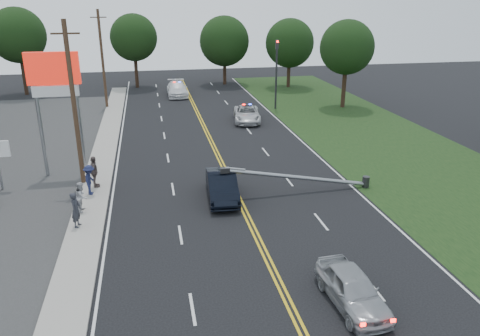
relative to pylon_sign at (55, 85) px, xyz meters
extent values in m
plane|color=black|center=(10.50, -14.00, -6.00)|extent=(120.00, 120.00, 0.00)
cube|color=#9B968C|center=(2.10, -4.00, -5.94)|extent=(1.80, 70.00, 0.12)
cube|color=black|center=(24.00, -4.00, -5.99)|extent=(12.00, 80.00, 0.01)
cube|color=gold|center=(10.50, -4.00, -5.99)|extent=(0.36, 80.00, 0.00)
cylinder|color=gray|center=(-1.20, 0.00, -2.50)|extent=(0.24, 0.24, 7.00)
cylinder|color=gray|center=(1.20, 0.00, -2.50)|extent=(0.24, 0.24, 7.00)
cube|color=red|center=(0.00, 0.00, 1.00)|extent=(3.20, 0.35, 2.00)
cube|color=white|center=(0.00, 0.00, -0.40)|extent=(2.80, 0.30, 0.70)
cylinder|color=#2D2D30|center=(18.80, 16.00, -2.50)|extent=(0.20, 0.20, 7.00)
cube|color=#2D2D30|center=(18.80, 16.00, 0.60)|extent=(0.28, 0.28, 0.90)
sphere|color=#FF0C07|center=(18.80, 15.84, 0.90)|extent=(0.22, 0.22, 0.22)
cylinder|color=#2D2D30|center=(18.60, -6.00, -5.65)|extent=(0.44, 0.44, 0.70)
cylinder|color=gray|center=(14.17, -6.00, -5.02)|extent=(8.90, 0.24, 1.80)
cube|color=#2D2D30|center=(9.74, -6.00, -4.23)|extent=(0.55, 0.32, 0.30)
cylinder|color=#382619|center=(1.30, -2.00, -1.00)|extent=(0.28, 0.28, 10.00)
cube|color=#382619|center=(1.30, -2.00, 3.20)|extent=(1.60, 0.10, 0.10)
cylinder|color=#382619|center=(1.30, 20.00, -1.00)|extent=(0.28, 0.28, 10.00)
cube|color=#382619|center=(1.30, 20.00, 3.20)|extent=(1.60, 0.10, 0.10)
cylinder|color=black|center=(-8.73, 29.23, -3.99)|extent=(0.44, 0.44, 4.02)
sphere|color=black|center=(-8.73, 29.23, 0.92)|extent=(6.37, 6.37, 6.37)
cylinder|color=black|center=(4.38, 31.41, -4.17)|extent=(0.44, 0.44, 3.66)
sphere|color=black|center=(4.38, 31.41, 0.30)|extent=(5.86, 5.86, 5.86)
cylinder|color=black|center=(15.96, 31.56, -4.36)|extent=(0.44, 0.44, 3.27)
sphere|color=black|center=(15.96, 31.56, -0.36)|extent=(6.50, 6.50, 6.50)
cylinder|color=black|center=(23.77, 27.86, -4.38)|extent=(0.44, 0.44, 3.24)
sphere|color=black|center=(23.77, 27.86, -0.42)|extent=(6.13, 6.13, 6.13)
cylinder|color=black|center=(26.06, 15.34, -4.18)|extent=(0.44, 0.44, 3.63)
sphere|color=black|center=(26.06, 15.34, 0.26)|extent=(5.57, 5.57, 5.57)
imported|color=black|center=(9.57, -5.95, -5.21)|extent=(1.95, 4.84, 1.56)
imported|color=#9FA2A7|center=(12.84, -16.90, -5.29)|extent=(1.89, 4.21, 1.41)
imported|color=silver|center=(14.73, 11.35, -5.29)|extent=(3.10, 5.41, 1.42)
imported|color=silver|center=(9.12, 24.83, -5.17)|extent=(2.33, 5.69, 1.65)
imported|color=#2A2B32|center=(1.71, -8.26, -4.95)|extent=(0.59, 0.76, 1.85)
imported|color=#B0AFB4|center=(1.77, -6.37, -5.04)|extent=(0.73, 0.88, 1.66)
imported|color=#1B2144|center=(1.98, -4.09, -4.97)|extent=(0.78, 1.23, 1.81)
imported|color=#594A47|center=(2.14, -2.98, -4.89)|extent=(0.56, 1.18, 1.97)
camera|label=1|loc=(5.70, -30.90, 5.20)|focal=35.00mm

